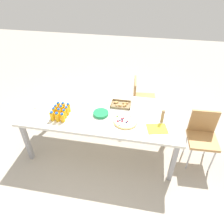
{
  "coord_description": "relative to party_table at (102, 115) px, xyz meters",
  "views": [
    {
      "loc": [
        0.58,
        -2.33,
        2.54
      ],
      "look_at": [
        0.15,
        -0.01,
        0.76
      ],
      "focal_mm": 33.3,
      "sensor_mm": 36.0,
      "label": 1
    }
  ],
  "objects": [
    {
      "name": "ground_plane",
      "position": [
        0.0,
        0.0,
        -0.68
      ],
      "size": [
        12.0,
        12.0,
        0.0
      ],
      "primitive_type": "plane",
      "color": "#B2A899"
    },
    {
      "name": "cardboard_tube",
      "position": [
        0.85,
        -0.07,
        0.15
      ],
      "size": [
        0.04,
        0.04,
        0.19
      ],
      "primitive_type": "cylinder",
      "color": "#9E7A56",
      "rests_on": "party_table"
    },
    {
      "name": "party_table",
      "position": [
        0.0,
        0.0,
        0.0
      ],
      "size": [
        2.26,
        0.99,
        0.74
      ],
      "color": "silver",
      "rests_on": "ground_plane"
    },
    {
      "name": "juice_bottle_5",
      "position": [
        -0.48,
        -0.23,
        0.12
      ],
      "size": [
        0.05,
        0.05,
        0.14
      ],
      "color": "#FAAF14",
      "rests_on": "party_table"
    },
    {
      "name": "fruit_pizza",
      "position": [
        0.36,
        -0.17,
        0.07
      ],
      "size": [
        0.32,
        0.32,
        0.05
      ],
      "color": "tan",
      "rests_on": "party_table"
    },
    {
      "name": "juice_bottle_10",
      "position": [
        -0.55,
        -0.08,
        0.13
      ],
      "size": [
        0.06,
        0.06,
        0.15
      ],
      "color": "#FAAC14",
      "rests_on": "party_table"
    },
    {
      "name": "juice_bottle_11",
      "position": [
        -0.47,
        -0.08,
        0.12
      ],
      "size": [
        0.05,
        0.05,
        0.14
      ],
      "color": "#F9AD14",
      "rests_on": "party_table"
    },
    {
      "name": "paper_folder",
      "position": [
        0.79,
        -0.23,
        0.06
      ],
      "size": [
        0.3,
        0.25,
        0.01
      ],
      "primitive_type": "cube",
      "rotation": [
        0.0,
        0.0,
        0.23
      ],
      "color": "yellow",
      "rests_on": "party_table"
    },
    {
      "name": "juice_bottle_8",
      "position": [
        -0.47,
        -0.15,
        0.12
      ],
      "size": [
        0.05,
        0.05,
        0.14
      ],
      "color": "#F9AC14",
      "rests_on": "party_table"
    },
    {
      "name": "juice_bottle_6",
      "position": [
        -0.62,
        -0.16,
        0.13
      ],
      "size": [
        0.06,
        0.06,
        0.15
      ],
      "color": "#F8AF14",
      "rests_on": "party_table"
    },
    {
      "name": "plate_stack",
      "position": [
        -0.0,
        -0.07,
        0.08
      ],
      "size": [
        0.22,
        0.22,
        0.04
      ],
      "color": "#1E8C4C",
      "rests_on": "party_table"
    },
    {
      "name": "chair_far_right",
      "position": [
        0.51,
        0.88,
        -0.18
      ],
      "size": [
        0.44,
        0.44,
        0.83
      ],
      "rotation": [
        0.0,
        0.0,
        -1.48
      ],
      "color": "#B7844C",
      "rests_on": "ground_plane"
    },
    {
      "name": "juice_bottle_4",
      "position": [
        -0.55,
        -0.23,
        0.13
      ],
      "size": [
        0.05,
        0.05,
        0.15
      ],
      "color": "#FAAB14",
      "rests_on": "party_table"
    },
    {
      "name": "juice_bottle_0",
      "position": [
        -0.62,
        -0.31,
        0.12
      ],
      "size": [
        0.06,
        0.06,
        0.14
      ],
      "color": "#F9AE14",
      "rests_on": "party_table"
    },
    {
      "name": "napkin_stack",
      "position": [
        -0.95,
        -0.03,
        0.06
      ],
      "size": [
        0.15,
        0.15,
        0.01
      ],
      "primitive_type": "cube",
      "color": "white",
      "rests_on": "party_table"
    },
    {
      "name": "juice_bottle_1",
      "position": [
        -0.54,
        -0.31,
        0.12
      ],
      "size": [
        0.06,
        0.06,
        0.14
      ],
      "color": "#FAAC14",
      "rests_on": "party_table"
    },
    {
      "name": "juice_bottle_3",
      "position": [
        -0.62,
        -0.23,
        0.13
      ],
      "size": [
        0.05,
        0.05,
        0.15
      ],
      "color": "#F8AD14",
      "rests_on": "party_table"
    },
    {
      "name": "chair_end",
      "position": [
        1.46,
        0.05,
        -0.18
      ],
      "size": [
        0.42,
        0.42,
        0.83
      ],
      "rotation": [
        0.0,
        0.0,
        3.18
      ],
      "color": "#B7844C",
      "rests_on": "ground_plane"
    },
    {
      "name": "juice_bottle_7",
      "position": [
        -0.54,
        -0.16,
        0.13
      ],
      "size": [
        0.06,
        0.06,
        0.15
      ],
      "color": "#FAAF14",
      "rests_on": "party_table"
    },
    {
      "name": "juice_bottle_2",
      "position": [
        -0.47,
        -0.31,
        0.12
      ],
      "size": [
        0.06,
        0.06,
        0.13
      ],
      "color": "#F8AC14",
      "rests_on": "party_table"
    },
    {
      "name": "snack_tray",
      "position": [
        0.25,
        0.21,
        0.07
      ],
      "size": [
        0.3,
        0.22,
        0.04
      ],
      "color": "olive",
      "rests_on": "party_table"
    },
    {
      "name": "juice_bottle_9",
      "position": [
        -0.62,
        -0.08,
        0.13
      ],
      "size": [
        0.05,
        0.05,
        0.14
      ],
      "color": "#FAAB14",
      "rests_on": "party_table"
    }
  ]
}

